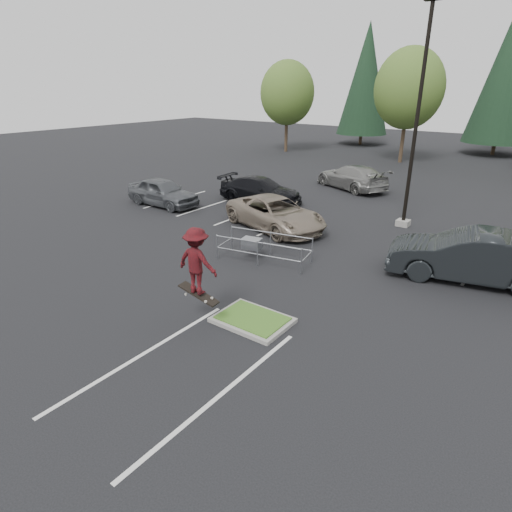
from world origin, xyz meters
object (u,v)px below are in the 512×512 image
Objects in this scene: conif_b at (510,70)px; car_l_black at (260,190)px; conif_a at (366,79)px; car_l_grey at (163,192)px; car_far_silver at (353,177)px; decid_a at (287,95)px; skateboarder at (197,261)px; light_pole at (415,132)px; decid_b at (409,91)px; car_r_charc at (470,256)px; cart_corral at (255,244)px; car_l_tan at (275,213)px.

conif_b is 30.91m from car_l_black.
conif_a is 33.11m from car_l_grey.
conif_b reaches higher than conif_a.
car_l_black is 7.16m from car_far_silver.
conif_a reaches higher than car_l_black.
skateboarder is (16.81, -31.03, -3.57)m from decid_a.
conif_b is at bearing -167.80° from car_far_silver.
skateboarder is 13.95m from car_l_grey.
decid_a is 35.47m from skateboarder.
skateboarder is 14.29m from car_l_black.
car_far_silver is at bearing 132.51° from light_pole.
decid_b is 1.74× the size of car_far_silver.
conif_a is 2.34× the size of car_far_silver.
conif_a is (-14.50, 28.00, 2.54)m from light_pole.
car_l_grey is (-6.14, -22.98, -5.25)m from decid_b.
car_l_grey is 0.83× the size of car_far_silver.
car_r_charc is (4.00, -5.00, -3.63)m from light_pole.
conif_b is at bearing -19.91° from car_l_black.
decid_b is 19.86m from car_l_black.
conif_a is 2.81× the size of car_l_grey.
car_r_charc reaches higher than car_l_black.
conif_b is (-0.50, 28.50, 3.29)m from light_pole.
conif_a is 38.33m from car_r_charc.
decid_b is 2.51× the size of cart_corral.
conif_b reaches higher than light_pole.
car_l_black reaches higher than cart_corral.
conif_b is at bearing 30.17° from decid_a.
decid_b is at bearing -10.46° from car_l_black.
car_l_tan is (1.51, -22.65, -5.27)m from decid_b.
decid_a reaches higher than cart_corral.
conif_a is at bearing 7.40° from car_l_black.
decid_a is (-18.51, 18.03, 1.02)m from light_pole.
decid_a reaches higher than car_r_charc.
car_l_black is 0.93× the size of car_far_silver.
conif_b is at bearing 91.01° from light_pole.
cart_corral is 5.50m from skateboarder.
car_r_charc is at bearing -91.65° from car_l_grey.
light_pole is 2.64× the size of cart_corral.
car_far_silver is at bearing -83.85° from skateboarder.
conif_a reaches higher than decid_b.
decid_a is 1.58× the size of car_r_charc.
light_pole is 8.96m from car_far_silver.
conif_b is 6.53× the size of skateboarder.
car_r_charc is (4.50, -33.50, -6.92)m from conif_b.
car_l_grey is (-10.95, 8.55, -1.22)m from skateboarder.
car_l_black is (-6.80, 12.50, -1.26)m from skateboarder.
skateboarder is at bearing -72.66° from conif_a.
car_l_grey is (-4.15, -3.95, 0.04)m from car_l_black.
skateboarder is 0.43× the size of car_l_black.
car_r_charc is (7.41, 2.95, 0.28)m from cart_corral.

